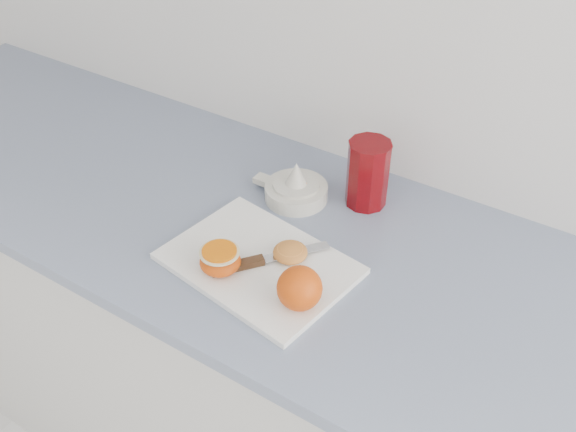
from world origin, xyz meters
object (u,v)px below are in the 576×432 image
(citrus_juicer, at_px, (296,189))
(half_orange, at_px, (220,260))
(counter, at_px, (295,381))
(red_tumbler, at_px, (368,176))
(cutting_board, at_px, (259,263))

(citrus_juicer, bearing_deg, half_orange, -87.74)
(counter, bearing_deg, citrus_juicer, 123.00)
(counter, bearing_deg, half_orange, -110.13)
(red_tumbler, bearing_deg, half_orange, -109.37)
(citrus_juicer, bearing_deg, counter, -57.00)
(citrus_juicer, bearing_deg, red_tumbler, 27.68)
(counter, bearing_deg, red_tumbler, 71.33)
(half_orange, xyz_separation_m, red_tumbler, (0.12, 0.34, 0.03))
(half_orange, xyz_separation_m, citrus_juicer, (-0.01, 0.27, -0.01))
(counter, height_order, cutting_board, cutting_board)
(half_orange, bearing_deg, citrus_juicer, 92.26)
(half_orange, bearing_deg, red_tumbler, 70.63)
(counter, relative_size, cutting_board, 7.53)
(cutting_board, bearing_deg, red_tumbler, 75.14)
(counter, relative_size, citrus_juicer, 15.00)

